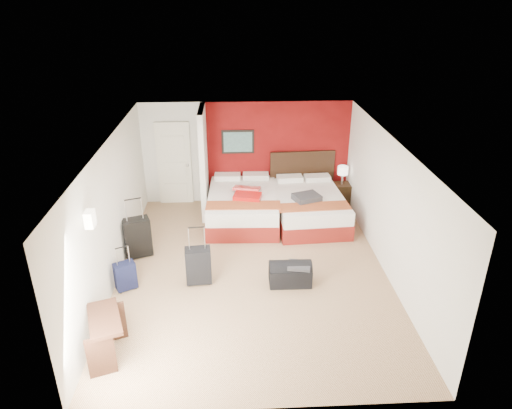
{
  "coord_description": "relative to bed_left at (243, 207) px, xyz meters",
  "views": [
    {
      "loc": [
        -0.32,
        -7.55,
        4.88
      ],
      "look_at": [
        0.11,
        0.8,
        1.0
      ],
      "focal_mm": 32.76,
      "sensor_mm": 36.0,
      "label": 1
    }
  ],
  "objects": [
    {
      "name": "bed_left",
      "position": [
        0.0,
        0.0,
        0.0
      ],
      "size": [
        1.64,
        2.29,
        0.67
      ],
      "primitive_type": "cube",
      "rotation": [
        0.0,
        0.0,
        -0.04
      ],
      "color": "silver",
      "rests_on": "ground"
    },
    {
      "name": "suitcase_navy",
      "position": [
        -2.14,
        -2.64,
        -0.09
      ],
      "size": [
        0.42,
        0.36,
        0.5
      ],
      "primitive_type": "cube",
      "rotation": [
        0.0,
        0.0,
        0.48
      ],
      "color": "black",
      "rests_on": "ground"
    },
    {
      "name": "partition_wall",
      "position": [
        -0.87,
        0.48,
        0.91
      ],
      "size": [
        0.12,
        1.2,
        2.5
      ],
      "primitive_type": "cube",
      "color": "silver",
      "rests_on": "ground"
    },
    {
      "name": "jacket_draped",
      "position": [
        0.94,
        -2.67,
        0.07
      ],
      "size": [
        0.46,
        0.41,
        0.05
      ],
      "primitive_type": "cube",
      "rotation": [
        0.0,
        0.0,
        -0.21
      ],
      "color": "#323337",
      "rests_on": "duffel_bag"
    },
    {
      "name": "table_lamp",
      "position": [
        2.42,
        0.67,
        0.46
      ],
      "size": [
        0.29,
        0.29,
        0.45
      ],
      "primitive_type": "cylinder",
      "rotation": [
        0.0,
        0.0,
        0.18
      ],
      "color": "white",
      "rests_on": "nightstand"
    },
    {
      "name": "suitcase_black",
      "position": [
        -2.12,
        -1.49,
        0.05
      ],
      "size": [
        0.6,
        0.48,
        0.77
      ],
      "primitive_type": "cube",
      "rotation": [
        0.0,
        0.0,
        0.36
      ],
      "color": "black",
      "rests_on": "ground"
    },
    {
      "name": "red_suitcase_open",
      "position": [
        0.1,
        -0.1,
        0.39
      ],
      "size": [
        0.75,
        0.92,
        0.1
      ],
      "primitive_type": "cube",
      "rotation": [
        0.0,
        0.0,
        -0.21
      ],
      "color": "red",
      "rests_on": "bed_left"
    },
    {
      "name": "red_accent_panel",
      "position": [
        0.88,
        1.1,
        0.91
      ],
      "size": [
        3.5,
        0.04,
        2.5
      ],
      "primitive_type": "cube",
      "color": "maroon",
      "rests_on": "ground"
    },
    {
      "name": "nightstand",
      "position": [
        2.42,
        0.67,
        -0.05
      ],
      "size": [
        0.41,
        0.41,
        0.57
      ],
      "primitive_type": "cube",
      "rotation": [
        0.0,
        0.0,
        0.0
      ],
      "color": "black",
      "rests_on": "ground"
    },
    {
      "name": "duffel_bag",
      "position": [
        0.79,
        -2.62,
        -0.14
      ],
      "size": [
        0.76,
        0.41,
        0.38
      ],
      "primitive_type": "cube",
      "rotation": [
        0.0,
        0.0,
        -0.01
      ],
      "color": "black",
      "rests_on": "ground"
    },
    {
      "name": "ground",
      "position": [
        0.13,
        -2.13,
        -0.34
      ],
      "size": [
        6.5,
        6.5,
        0.0
      ],
      "primitive_type": "plane",
      "color": "tan",
      "rests_on": "ground"
    },
    {
      "name": "bed_right",
      "position": [
        1.5,
        -0.12,
        -0.01
      ],
      "size": [
        1.65,
        2.26,
        0.65
      ],
      "primitive_type": "cube",
      "rotation": [
        0.0,
        0.0,
        0.06
      ],
      "color": "white",
      "rests_on": "ground"
    },
    {
      "name": "room_walls",
      "position": [
        -1.28,
        -0.71,
        0.92
      ],
      "size": [
        5.02,
        6.52,
        2.5
      ],
      "color": "silver",
      "rests_on": "ground"
    },
    {
      "name": "entry_door",
      "position": [
        -1.62,
        1.07,
        0.69
      ],
      "size": [
        0.82,
        0.06,
        2.05
      ],
      "primitive_type": "cube",
      "color": "silver",
      "rests_on": "ground"
    },
    {
      "name": "suitcase_charcoal",
      "position": [
        -0.86,
        -2.5,
        -0.0
      ],
      "size": [
        0.48,
        0.32,
        0.67
      ],
      "primitive_type": "cube",
      "rotation": [
        0.0,
        0.0,
        0.09
      ],
      "color": "black",
      "rests_on": "ground"
    },
    {
      "name": "jacket_bundle",
      "position": [
        1.4,
        -0.42,
        0.38
      ],
      "size": [
        0.67,
        0.6,
        0.13
      ],
      "primitive_type": "cube",
      "rotation": [
        0.0,
        0.0,
        0.35
      ],
      "color": "#3A3B40",
      "rests_on": "bed_right"
    },
    {
      "name": "desk",
      "position": [
        -2.05,
        -4.32,
        0.02
      ],
      "size": [
        0.67,
        0.94,
        0.7
      ],
      "primitive_type": "cube",
      "rotation": [
        0.0,
        0.0,
        0.33
      ],
      "color": "black",
      "rests_on": "ground"
    }
  ]
}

